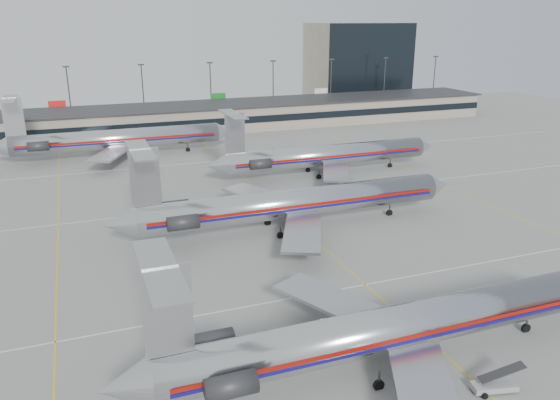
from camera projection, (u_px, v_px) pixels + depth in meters
name	position (u px, v px, depth m)	size (l,w,h in m)	color
ground	(421.00, 334.00, 47.77)	(260.00, 260.00, 0.00)	gray
apron_markings	(365.00, 285.00, 56.64)	(160.00, 0.15, 0.02)	silver
terminal	(189.00, 118.00, 133.74)	(162.00, 17.00, 6.25)	gray
light_mast_row	(178.00, 89.00, 144.47)	(163.60, 0.40, 15.28)	#38383D
distant_building	(357.00, 63.00, 178.21)	(30.00, 20.00, 25.00)	tan
jet_foreground	(387.00, 329.00, 42.32)	(44.58, 26.25, 11.67)	silver
jet_second_row	(289.00, 203.00, 70.42)	(47.62, 28.04, 12.47)	silver
jet_third_row	(324.00, 155.00, 95.80)	(43.68, 26.87, 11.94)	silver
jet_back_row	(114.00, 139.00, 107.48)	(46.79, 28.78, 12.79)	silver
belt_loader	(495.00, 384.00, 40.33)	(4.06, 1.91, 2.08)	gray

